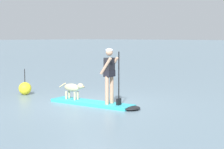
% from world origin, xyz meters
% --- Properties ---
extents(ground_plane, '(400.00, 400.00, 0.00)m').
position_xyz_m(ground_plane, '(0.00, 0.00, 0.00)').
color(ground_plane, slate).
extents(paddleboard, '(3.28, 1.07, 0.10)m').
position_xyz_m(paddleboard, '(0.22, 0.03, 0.05)').
color(paddleboard, '#33B2BF').
rests_on(paddleboard, ground_plane).
extents(person_paddler, '(0.64, 0.52, 1.72)m').
position_xyz_m(person_paddler, '(0.70, 0.09, 1.10)').
color(person_paddler, tan).
rests_on(person_paddler, paddleboard).
extents(dog, '(1.08, 0.30, 0.56)m').
position_xyz_m(dog, '(-0.76, -0.10, 0.48)').
color(dog, '#CCB78C').
rests_on(dog, paddleboard).
extents(marker_buoy, '(0.48, 0.48, 0.98)m').
position_xyz_m(marker_buoy, '(-3.31, -0.22, 0.24)').
color(marker_buoy, yellow).
rests_on(marker_buoy, ground_plane).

